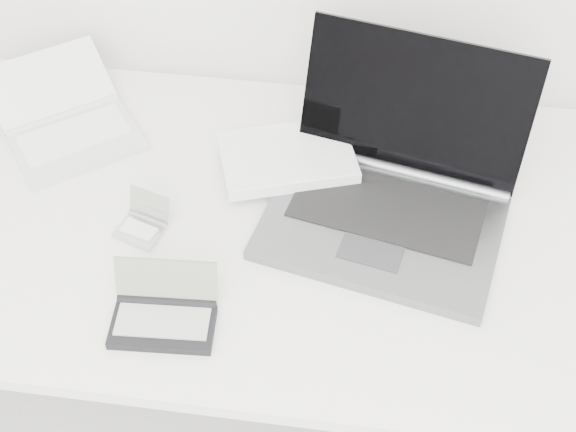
# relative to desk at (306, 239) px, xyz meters

# --- Properties ---
(desk) EXTENTS (1.60, 0.80, 0.73)m
(desk) POSITION_rel_desk_xyz_m (0.00, 0.00, 0.00)
(desk) COLOR white
(desk) RESTS_ON ground
(laptop_large) EXTENTS (0.60, 0.47, 0.28)m
(laptop_large) POSITION_rel_desk_xyz_m (0.11, 0.07, 0.09)
(laptop_large) COLOR slate
(laptop_large) RESTS_ON desk
(netbook_open_white) EXTENTS (0.38, 0.39, 0.09)m
(netbook_open_white) POSITION_rel_desk_xyz_m (-0.52, 0.18, 0.07)
(netbook_open_white) COLOR silver
(netbook_open_white) RESTS_ON desk
(pda_silver) EXTENTS (0.10, 0.10, 0.07)m
(pda_silver) POSITION_rel_desk_xyz_m (-0.30, -0.06, 0.06)
(pda_silver) COLOR silver
(pda_silver) RESTS_ON desk
(palmtop_charcoal) EXTENTS (0.18, 0.14, 0.09)m
(palmtop_charcoal) POSITION_rel_desk_xyz_m (-0.21, -0.25, 0.07)
(palmtop_charcoal) COLOR black
(palmtop_charcoal) RESTS_ON desk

